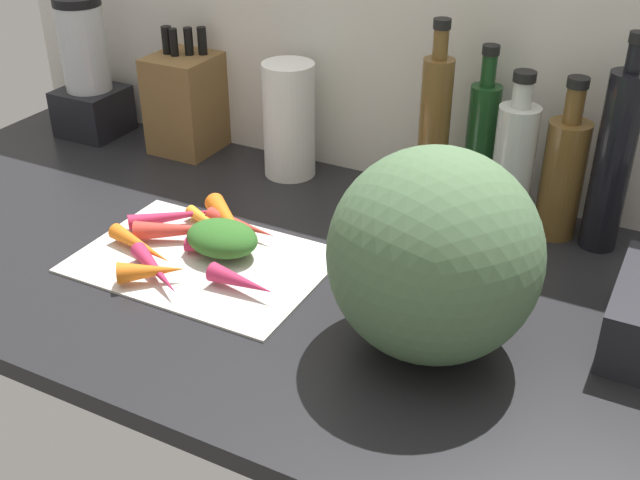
{
  "coord_description": "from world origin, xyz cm",
  "views": [
    {
      "loc": [
        55.84,
        -94.24,
        67.27
      ],
      "look_at": [
        9.51,
        -5.46,
        9.18
      ],
      "focal_mm": 44.12,
      "sensor_mm": 36.0,
      "label": 1
    }
  ],
  "objects_px": {
    "carrot_1": "(186,230)",
    "bottle_2": "(513,166)",
    "carrot_2": "(217,228)",
    "knife_block": "(188,101)",
    "carrot_0": "(152,271)",
    "carrot_3": "(156,270)",
    "bottle_0": "(434,134)",
    "carrot_8": "(178,216)",
    "paper_towel_roll": "(289,120)",
    "cutting_board": "(202,260)",
    "bottle_1": "(481,144)",
    "carrot_7": "(141,246)",
    "carrot_9": "(242,225)",
    "carrot_6": "(231,224)",
    "carrot_5": "(217,247)",
    "bottle_3": "(563,175)",
    "blender_appliance": "(88,76)",
    "carrot_4": "(242,282)",
    "bottle_4": "(613,160)",
    "winter_squash": "(434,256)"
  },
  "relations": [
    {
      "from": "carrot_2",
      "to": "bottle_4",
      "type": "relative_size",
      "value": 0.46
    },
    {
      "from": "carrot_2",
      "to": "bottle_2",
      "type": "distance_m",
      "value": 0.51
    },
    {
      "from": "carrot_9",
      "to": "carrot_6",
      "type": "bearing_deg",
      "value": -148.63
    },
    {
      "from": "carrot_0",
      "to": "carrot_3",
      "type": "height_order",
      "value": "carrot_0"
    },
    {
      "from": "carrot_4",
      "to": "knife_block",
      "type": "relative_size",
      "value": 0.44
    },
    {
      "from": "bottle_0",
      "to": "bottle_4",
      "type": "height_order",
      "value": "bottle_4"
    },
    {
      "from": "paper_towel_roll",
      "to": "bottle_1",
      "type": "bearing_deg",
      "value": 3.71
    },
    {
      "from": "carrot_4",
      "to": "carrot_8",
      "type": "relative_size",
      "value": 0.67
    },
    {
      "from": "paper_towel_roll",
      "to": "winter_squash",
      "type": "bearing_deg",
      "value": -41.99
    },
    {
      "from": "blender_appliance",
      "to": "paper_towel_roll",
      "type": "distance_m",
      "value": 0.49
    },
    {
      "from": "carrot_8",
      "to": "carrot_9",
      "type": "relative_size",
      "value": 1.22
    },
    {
      "from": "carrot_1",
      "to": "bottle_4",
      "type": "height_order",
      "value": "bottle_4"
    },
    {
      "from": "carrot_1",
      "to": "bottle_4",
      "type": "xyz_separation_m",
      "value": [
        0.62,
        0.31,
        0.13
      ]
    },
    {
      "from": "carrot_0",
      "to": "paper_towel_roll",
      "type": "xyz_separation_m",
      "value": [
        -0.01,
        0.45,
        0.09
      ]
    },
    {
      "from": "carrot_0",
      "to": "carrot_8",
      "type": "bearing_deg",
      "value": 114.17
    },
    {
      "from": "knife_block",
      "to": "bottle_1",
      "type": "relative_size",
      "value": 0.85
    },
    {
      "from": "carrot_8",
      "to": "carrot_1",
      "type": "bearing_deg",
      "value": -40.84
    },
    {
      "from": "carrot_4",
      "to": "bottle_1",
      "type": "bearing_deg",
      "value": 62.77
    },
    {
      "from": "bottle_0",
      "to": "carrot_8",
      "type": "bearing_deg",
      "value": -145.05
    },
    {
      "from": "bottle_1",
      "to": "bottle_3",
      "type": "distance_m",
      "value": 0.15
    },
    {
      "from": "carrot_9",
      "to": "winter_squash",
      "type": "height_order",
      "value": "winter_squash"
    },
    {
      "from": "carrot_0",
      "to": "carrot_9",
      "type": "distance_m",
      "value": 0.2
    },
    {
      "from": "knife_block",
      "to": "carrot_6",
      "type": "bearing_deg",
      "value": -44.89
    },
    {
      "from": "carrot_9",
      "to": "bottle_2",
      "type": "distance_m",
      "value": 0.47
    },
    {
      "from": "carrot_1",
      "to": "blender_appliance",
      "type": "xyz_separation_m",
      "value": [
        -0.47,
        0.31,
        0.1
      ]
    },
    {
      "from": "carrot_1",
      "to": "carrot_6",
      "type": "distance_m",
      "value": 0.08
    },
    {
      "from": "carrot_0",
      "to": "paper_towel_roll",
      "type": "height_order",
      "value": "paper_towel_roll"
    },
    {
      "from": "carrot_6",
      "to": "bottle_0",
      "type": "xyz_separation_m",
      "value": [
        0.26,
        0.25,
        0.13
      ]
    },
    {
      "from": "carrot_9",
      "to": "bottle_2",
      "type": "bearing_deg",
      "value": 31.34
    },
    {
      "from": "carrot_2",
      "to": "carrot_7",
      "type": "height_order",
      "value": "carrot_7"
    },
    {
      "from": "carrot_8",
      "to": "bottle_3",
      "type": "bearing_deg",
      "value": 25.5
    },
    {
      "from": "carrot_0",
      "to": "blender_appliance",
      "type": "height_order",
      "value": "blender_appliance"
    },
    {
      "from": "cutting_board",
      "to": "bottle_1",
      "type": "relative_size",
      "value": 1.32
    },
    {
      "from": "carrot_0",
      "to": "winter_squash",
      "type": "bearing_deg",
      "value": 7.24
    },
    {
      "from": "carrot_0",
      "to": "bottle_2",
      "type": "bearing_deg",
      "value": 44.8
    },
    {
      "from": "carrot_7",
      "to": "blender_appliance",
      "type": "xyz_separation_m",
      "value": [
        -0.43,
        0.38,
        0.11
      ]
    },
    {
      "from": "carrot_1",
      "to": "carrot_4",
      "type": "relative_size",
      "value": 1.52
    },
    {
      "from": "cutting_board",
      "to": "carrot_5",
      "type": "distance_m",
      "value": 0.03
    },
    {
      "from": "carrot_2",
      "to": "knife_block",
      "type": "height_order",
      "value": "knife_block"
    },
    {
      "from": "carrot_1",
      "to": "bottle_2",
      "type": "height_order",
      "value": "bottle_2"
    },
    {
      "from": "carrot_7",
      "to": "knife_block",
      "type": "height_order",
      "value": "knife_block"
    },
    {
      "from": "cutting_board",
      "to": "bottle_3",
      "type": "distance_m",
      "value": 0.61
    },
    {
      "from": "carrot_4",
      "to": "carrot_8",
      "type": "height_order",
      "value": "carrot_4"
    },
    {
      "from": "carrot_7",
      "to": "bottle_1",
      "type": "xyz_separation_m",
      "value": [
        0.43,
        0.42,
        0.11
      ]
    },
    {
      "from": "carrot_4",
      "to": "knife_block",
      "type": "height_order",
      "value": "knife_block"
    },
    {
      "from": "knife_block",
      "to": "bottle_1",
      "type": "bearing_deg",
      "value": 0.57
    },
    {
      "from": "knife_block",
      "to": "bottle_0",
      "type": "height_order",
      "value": "bottle_0"
    },
    {
      "from": "paper_towel_roll",
      "to": "carrot_8",
      "type": "bearing_deg",
      "value": -103.14
    },
    {
      "from": "carrot_8",
      "to": "bottle_1",
      "type": "distance_m",
      "value": 0.55
    },
    {
      "from": "cutting_board",
      "to": "carrot_5",
      "type": "relative_size",
      "value": 3.76
    }
  ]
}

